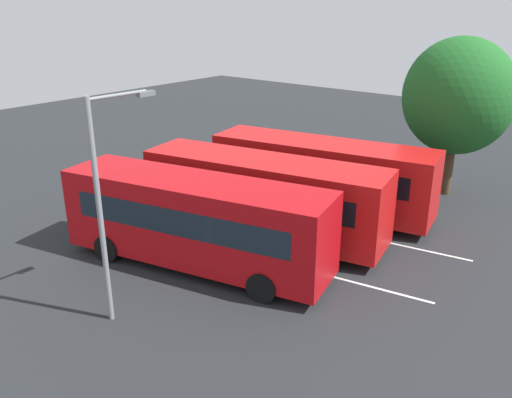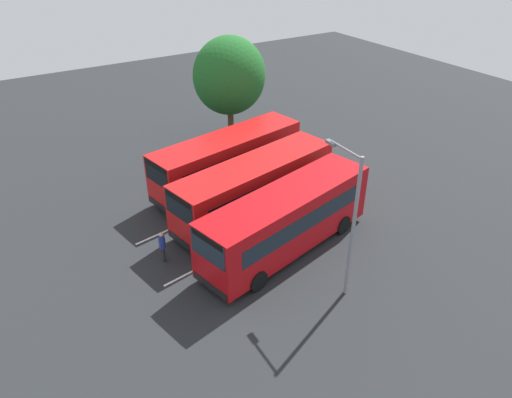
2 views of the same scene
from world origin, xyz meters
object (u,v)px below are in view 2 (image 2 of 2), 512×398
(bus_far_left, at_px, (228,160))
(bus_center_right, at_px, (286,219))
(depot_tree, at_px, (229,76))
(pedestrian, at_px, (162,244))
(bus_center_left, at_px, (254,187))
(street_lamp, at_px, (351,217))

(bus_far_left, xyz_separation_m, bus_center_right, (0.71, 7.24, 0.00))
(depot_tree, bearing_deg, pedestrian, 47.69)
(bus_far_left, distance_m, bus_center_left, 3.75)
(street_lamp, distance_m, depot_tree, 17.67)
(bus_center_left, xyz_separation_m, pedestrian, (5.96, 1.13, -0.84))
(bus_center_right, relative_size, street_lamp, 1.51)
(bus_center_left, relative_size, street_lamp, 1.51)
(street_lamp, bearing_deg, bus_far_left, 0.82)
(bus_far_left, xyz_separation_m, street_lamp, (0.27, 11.12, 2.13))
(pedestrian, bearing_deg, bus_far_left, 61.34)
(street_lamp, bearing_deg, bus_center_left, 3.03)
(bus_center_right, bearing_deg, pedestrian, -35.65)
(depot_tree, bearing_deg, bus_center_right, 71.97)
(bus_far_left, height_order, bus_center_left, same)
(pedestrian, bearing_deg, bus_center_left, 34.60)
(bus_center_left, distance_m, depot_tree, 11.04)
(pedestrian, bearing_deg, depot_tree, 71.55)
(bus_center_right, xyz_separation_m, pedestrian, (5.63, -2.38, -0.84))
(bus_center_right, bearing_deg, bus_far_left, -108.33)
(bus_center_left, bearing_deg, bus_far_left, -106.99)
(bus_center_right, distance_m, street_lamp, 4.45)
(bus_far_left, relative_size, pedestrian, 6.19)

